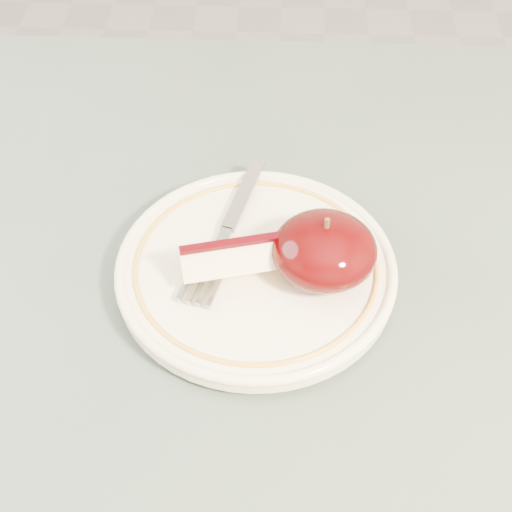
{
  "coord_description": "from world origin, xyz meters",
  "views": [
    {
      "loc": [
        0.0,
        -0.28,
        1.19
      ],
      "look_at": [
        -0.01,
        0.09,
        0.78
      ],
      "focal_mm": 50.0,
      "sensor_mm": 36.0,
      "label": 1
    }
  ],
  "objects_px": {
    "plate": "(256,268)",
    "fork": "(227,230)",
    "table": "(264,435)",
    "apple_half": "(324,250)"
  },
  "relations": [
    {
      "from": "plate",
      "to": "fork",
      "type": "xyz_separation_m",
      "value": [
        -0.02,
        0.03,
        0.01
      ]
    },
    {
      "from": "plate",
      "to": "table",
      "type": "bearing_deg",
      "value": -83.53
    },
    {
      "from": "plate",
      "to": "fork",
      "type": "bearing_deg",
      "value": 128.24
    },
    {
      "from": "table",
      "to": "apple_half",
      "type": "height_order",
      "value": "apple_half"
    },
    {
      "from": "table",
      "to": "plate",
      "type": "distance_m",
      "value": 0.14
    },
    {
      "from": "fork",
      "to": "apple_half",
      "type": "bearing_deg",
      "value": -101.31
    },
    {
      "from": "table",
      "to": "apple_half",
      "type": "xyz_separation_m",
      "value": [
        0.04,
        0.08,
        0.13
      ]
    },
    {
      "from": "fork",
      "to": "table",
      "type": "bearing_deg",
      "value": -149.24
    },
    {
      "from": "table",
      "to": "fork",
      "type": "relative_size",
      "value": 5.35
    },
    {
      "from": "table",
      "to": "plate",
      "type": "relative_size",
      "value": 4.05
    }
  ]
}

